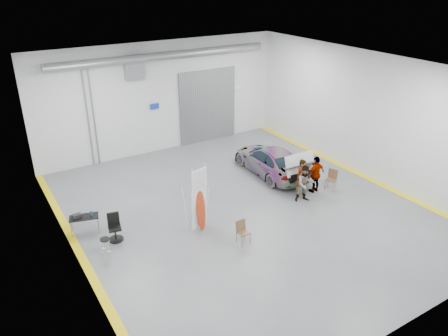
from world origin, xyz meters
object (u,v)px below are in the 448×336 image
person_a (302,178)px  folding_chair_near (243,236)px  person_c (316,174)px  surfboard_display (199,205)px  folding_chair_far (330,183)px  person_b (305,184)px  sedan_car (270,160)px  office_chair (114,229)px  shop_stool (106,247)px  work_table (82,217)px

person_a → folding_chair_near: (-4.31, -1.71, -0.60)m
person_a → person_c: bearing=7.6°
surfboard_display → folding_chair_far: 6.93m
person_b → folding_chair_far: (1.81, 0.24, -0.56)m
sedan_car → person_c: (0.54, -2.68, 0.19)m
folding_chair_far → office_chair: 10.00m
shop_stool → folding_chair_far: bearing=-2.2°
person_a → folding_chair_far: 1.73m
folding_chair_near → office_chair: 4.86m
person_a → person_b: (-0.20, -0.42, -0.04)m
person_a → folding_chair_near: person_a is taller
surfboard_display → shop_stool: (-3.65, 0.29, -0.78)m
surfboard_display → folding_chair_far: size_ratio=2.98×
person_b → surfboard_display: (-5.07, 0.36, 0.28)m
folding_chair_near → sedan_car: bearing=43.0°
person_b → folding_chair_near: (-4.11, -1.29, -0.57)m
shop_stool → person_a: bearing=-1.4°
folding_chair_near → shop_stool: (-4.61, 1.93, 0.07)m
surfboard_display → person_b: bearing=-20.0°
surfboard_display → work_table: 4.52m
office_chair → folding_chair_far: bearing=5.1°
folding_chair_near → work_table: folding_chair_near is taller
sedan_car → office_chair: 8.74m
folding_chair_near → folding_chair_far: 6.11m
sedan_car → person_a: bearing=88.0°
folding_chair_far → office_chair: (-9.92, 1.21, 0.18)m
folding_chair_far → office_chair: office_chair is taller
sedan_car → folding_chair_near: sedan_car is taller
surfboard_display → folding_chair_far: (6.88, -0.12, -0.83)m
office_chair → sedan_car: bearing=23.0°
person_a → work_table: size_ratio=1.48×
office_chair → work_table: bearing=140.4°
person_c → folding_chair_near: bearing=12.1°
person_c → folding_chair_far: 1.01m
person_c → office_chair: 9.19m
person_a → folding_chair_far: (1.61, -0.19, -0.59)m
person_c → folding_chair_far: bearing=160.6°
person_a → work_table: person_a is taller
person_b → person_c: (1.00, 0.42, 0.03)m
person_b → shop_stool: 8.76m
sedan_car → work_table: 9.47m
folding_chair_far → work_table: 11.05m
sedan_car → shop_stool: (-9.18, -2.46, -0.34)m
folding_chair_far → office_chair: bearing=-124.2°
sedan_car → surfboard_display: 6.19m
sedan_car → folding_chair_near: bearing=47.4°
surfboard_display → person_c: bearing=-15.3°
sedan_car → surfboard_display: (-5.53, -2.74, 0.43)m
surfboard_display → shop_stool: 3.74m
folding_chair_near → folding_chair_far: size_ratio=0.96×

